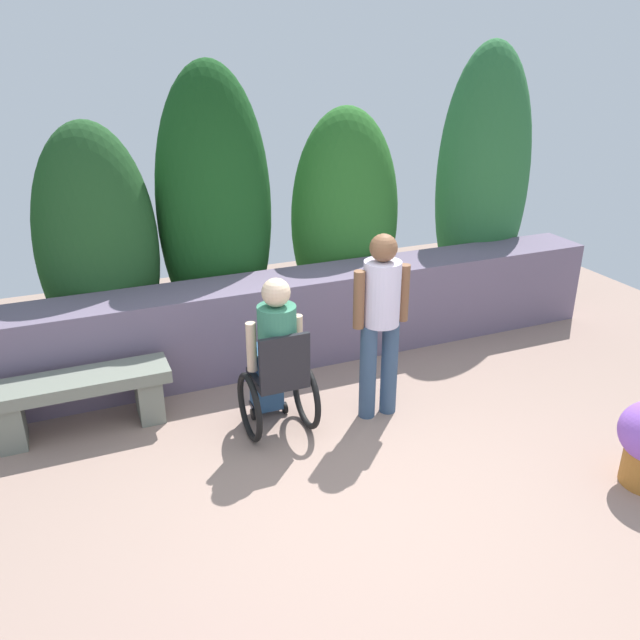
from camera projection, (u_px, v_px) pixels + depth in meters
ground_plane at (359, 493)px, 4.56m from camera, size 10.22×10.22×0.00m
stone_retaining_wall at (262, 323)px, 6.23m from camera, size 7.29×0.57×0.87m
hedge_backdrop at (186, 217)px, 6.26m from camera, size 7.36×1.04×2.97m
stone_bench at (80, 395)px, 5.19m from camera, size 1.43×0.39×0.49m
person_in_wheelchair at (276, 361)px, 5.08m from camera, size 0.53×0.66×1.33m
person_standing_companion at (381, 315)px, 5.19m from camera, size 0.49×0.30×1.58m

